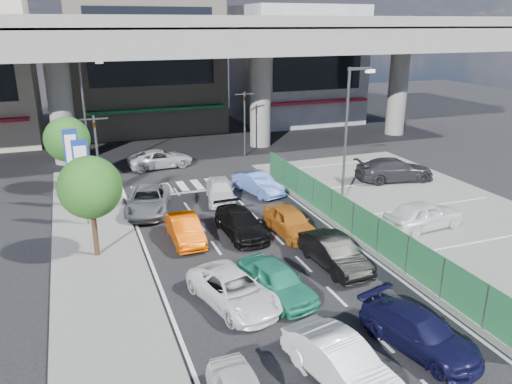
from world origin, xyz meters
name	(u,v)px	position (x,y,z in m)	size (l,w,h in m)	color
ground	(270,270)	(0.00, 0.00, 0.00)	(120.00, 120.00, 0.00)	black
parking_lot	(443,220)	(11.00, 2.00, 0.03)	(12.00, 28.00, 0.06)	slate
sidewalk_left	(98,256)	(-7.00, 4.00, 0.06)	(4.00, 30.00, 0.12)	slate
fence_run	(364,226)	(5.30, 1.00, 0.90)	(0.16, 22.00, 1.80)	#216137
expressway	(164,43)	(0.00, 22.00, 8.76)	(64.00, 14.00, 10.75)	slate
building_center	(144,53)	(0.00, 32.97, 7.49)	(14.00, 10.90, 15.00)	gray
building_east	(296,65)	(16.00, 31.97, 5.99)	(12.00, 10.90, 12.00)	slate
traffic_light_left	(96,137)	(-6.20, 12.00, 3.94)	(1.60, 1.24, 5.20)	#595B60
traffic_light_right	(244,108)	(5.50, 19.00, 3.94)	(1.60, 1.24, 5.20)	#595B60
street_lamp_right	(349,126)	(7.17, 6.00, 4.77)	(1.65, 0.22, 8.00)	#595B60
street_lamp_left	(87,107)	(-6.33, 18.00, 4.77)	(1.65, 0.22, 8.00)	#595B60
signboard_near	(82,171)	(-7.20, 7.99, 3.06)	(0.80, 0.14, 4.70)	#595B60
signboard_far	(72,158)	(-7.60, 10.99, 3.06)	(0.80, 0.14, 4.70)	#595B60
tree_near	(90,188)	(-7.00, 4.00, 3.39)	(2.80, 2.80, 4.80)	#382314
tree_far	(67,140)	(-7.80, 14.50, 3.39)	(2.80, 2.80, 4.80)	#382314
hatch_white_back_mid	(341,362)	(-0.74, -7.36, 0.69)	(1.46, 4.19, 1.38)	white
minivan_navy_back	(419,332)	(2.49, -6.85, 0.63)	(1.76, 4.33, 1.26)	black
sedan_white_mid_left	(234,290)	(-2.38, -2.11, 0.62)	(2.07, 4.49, 1.25)	white
taxi_teal_mid	(276,280)	(-0.62, -2.11, 0.69)	(1.63, 4.05, 1.38)	#248B6C
hatch_black_mid_right	(334,253)	(2.72, -0.73, 0.69)	(1.46, 4.19, 1.38)	black
taxi_orange_left	(185,229)	(-2.80, 4.30, 0.64)	(1.35, 3.87, 1.27)	#C34200
sedan_black_mid	(241,223)	(0.03, 4.08, 0.63)	(1.78, 4.37, 1.27)	black
taxi_orange_right	(290,221)	(2.43, 3.29, 0.69)	(1.63, 4.05, 1.38)	#C46C1B
wagon_silver_front_left	(148,200)	(-3.84, 9.06, 0.68)	(2.26, 4.91, 1.36)	#95979B
sedan_white_front_mid	(220,190)	(0.52, 9.35, 0.68)	(1.61, 4.00, 1.36)	silver
kei_truck_front_right	(258,183)	(3.17, 9.88, 0.66)	(1.39, 3.99, 1.32)	#4D6EC6
crossing_wagon_silver	(160,159)	(-1.51, 18.08, 0.66)	(2.20, 4.77, 1.33)	#B2B5BA
parked_sedan_white	(424,215)	(9.17, 1.42, 0.82)	(1.78, 4.43, 1.51)	white
parked_sedan_dgrey	(395,170)	(12.76, 8.98, 0.83)	(2.16, 5.31, 1.54)	#28272C
traffic_cone	(330,208)	(5.60, 4.92, 0.42)	(0.37, 0.37, 0.72)	red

